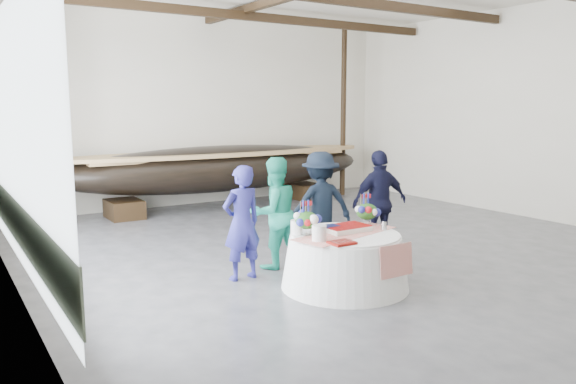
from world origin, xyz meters
TOP-DOWN VIEW (x-y plane):
  - floor at (0.00, 0.00)m, footprint 10.00×12.00m
  - wall_back at (0.00, 6.00)m, footprint 10.00×0.02m
  - wall_left at (-5.00, 0.00)m, footprint 0.02×12.00m
  - wall_right at (5.00, 0.00)m, footprint 0.02×12.00m
  - pavilion_structure at (0.00, 0.86)m, footprint 9.80×11.76m
  - open_bay at (-4.95, 1.00)m, footprint 0.03×7.00m
  - longboat_display at (-0.06, 5.10)m, footprint 7.83×1.57m
  - banquet_table at (-1.31, -1.09)m, footprint 1.69×1.69m
  - tabletop_items at (-1.33, -0.94)m, footprint 1.64×0.99m
  - guest_woman_blue at (-2.29, -0.05)m, footprint 0.61×0.42m
  - guest_woman_teal at (-1.61, 0.21)m, footprint 0.81×0.64m
  - guest_man_left at (-0.68, 0.34)m, footprint 1.19×0.83m
  - guest_man_right at (0.25, -0.01)m, footprint 1.04×0.55m

SIDE VIEW (x-z plane):
  - floor at x=0.00m, z-range -0.01..0.01m
  - banquet_table at x=-1.31m, z-range 0.00..0.73m
  - guest_woman_blue at x=-2.29m, z-range 0.00..1.59m
  - guest_woman_teal at x=-1.61m, z-range 0.00..1.65m
  - guest_man_left at x=-0.68m, z-range 0.00..1.68m
  - guest_man_right at x=0.25m, z-range 0.00..1.69m
  - tabletop_items at x=-1.33m, z-range 0.68..1.08m
  - longboat_display at x=-0.06m, z-range 0.20..1.67m
  - open_bay at x=-4.95m, z-range 0.23..3.43m
  - wall_back at x=0.00m, z-range 0.00..4.50m
  - wall_left at x=-5.00m, z-range 0.00..4.50m
  - wall_right at x=5.00m, z-range 0.00..4.50m
  - pavilion_structure at x=0.00m, z-range 1.75..6.25m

